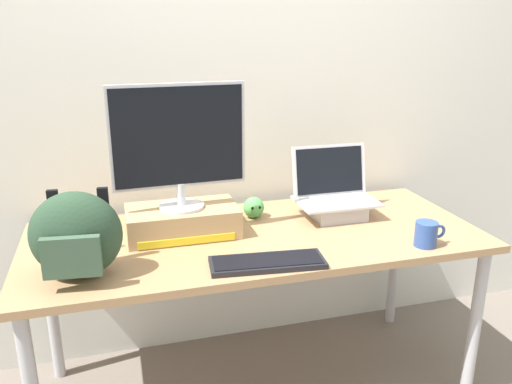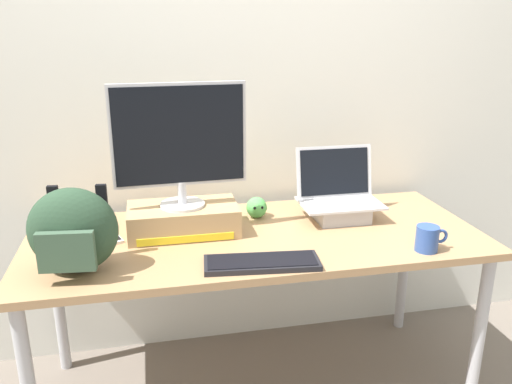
# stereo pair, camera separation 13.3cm
# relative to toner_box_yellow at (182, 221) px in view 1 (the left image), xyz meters

# --- Properties ---
(back_wall) EXTENTS (7.00, 0.10, 2.60)m
(back_wall) POSITION_rel_toner_box_yellow_xyz_m (0.29, 0.40, 0.50)
(back_wall) COLOR silver
(back_wall) RESTS_ON ground
(desk) EXTENTS (1.83, 0.76, 0.74)m
(desk) POSITION_rel_toner_box_yellow_xyz_m (0.29, -0.08, -0.13)
(desk) COLOR #A87F56
(desk) RESTS_ON ground
(toner_box_yellow) EXTENTS (0.44, 0.25, 0.12)m
(toner_box_yellow) POSITION_rel_toner_box_yellow_xyz_m (0.00, 0.00, 0.00)
(toner_box_yellow) COLOR tan
(toner_box_yellow) RESTS_ON desk
(desktop_monitor) EXTENTS (0.53, 0.18, 0.49)m
(desktop_monitor) POSITION_rel_toner_box_yellow_xyz_m (0.00, -0.00, 0.32)
(desktop_monitor) COLOR silver
(desktop_monitor) RESTS_ON toner_box_yellow
(open_laptop) EXTENTS (0.35, 0.24, 0.30)m
(open_laptop) POSITION_rel_toner_box_yellow_xyz_m (0.68, 0.03, 0.01)
(open_laptop) COLOR #ADADB2
(open_laptop) RESTS_ON desk
(external_keyboard) EXTENTS (0.42, 0.18, 0.02)m
(external_keyboard) POSITION_rel_toner_box_yellow_xyz_m (0.25, -0.37, -0.05)
(external_keyboard) COLOR black
(external_keyboard) RESTS_ON desk
(messenger_backpack) EXTENTS (0.32, 0.26, 0.30)m
(messenger_backpack) POSITION_rel_toner_box_yellow_xyz_m (-0.39, -0.27, 0.09)
(messenger_backpack) COLOR #28422D
(messenger_backpack) RESTS_ON desk
(coffee_mug) EXTENTS (0.13, 0.09, 0.10)m
(coffee_mug) POSITION_rel_toner_box_yellow_xyz_m (0.88, -0.37, -0.01)
(coffee_mug) COLOR #2D4C93
(coffee_mug) RESTS_ON desk
(cell_phone) EXTENTS (0.12, 0.16, 0.01)m
(cell_phone) POSITION_rel_toner_box_yellow_xyz_m (-0.30, -0.00, -0.05)
(cell_phone) COLOR silver
(cell_phone) RESTS_ON desk
(plush_toy) EXTENTS (0.09, 0.09, 0.09)m
(plush_toy) POSITION_rel_toner_box_yellow_xyz_m (0.33, 0.11, -0.01)
(plush_toy) COLOR #56B256
(plush_toy) RESTS_ON desk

